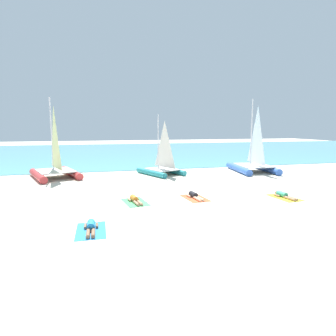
% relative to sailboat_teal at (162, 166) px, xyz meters
% --- Properties ---
extents(ground_plane, '(120.00, 120.00, 0.00)m').
position_rel_sailboat_teal_xyz_m(ground_plane, '(-0.62, -0.29, -0.74)').
color(ground_plane, beige).
extents(ocean_water, '(120.00, 40.00, 0.05)m').
position_rel_sailboat_teal_xyz_m(ocean_water, '(-0.62, 22.54, -0.71)').
color(ocean_water, '#5BB2C1').
rests_on(ocean_water, ground).
extents(sailboat_teal, '(3.71, 4.43, 4.94)m').
position_rel_sailboat_teal_xyz_m(sailboat_teal, '(0.00, 0.00, 0.00)').
color(sailboat_teal, teal).
rests_on(sailboat_teal, ground).
extents(sailboat_blue, '(3.66, 5.18, 6.30)m').
position_rel_sailboat_teal_xyz_m(sailboat_blue, '(8.04, -0.63, 0.20)').
color(sailboat_blue, blue).
rests_on(sailboat_blue, ground).
extents(sailboat_red, '(4.39, 5.44, 6.15)m').
position_rel_sailboat_teal_xyz_m(sailboat_red, '(-8.29, 0.51, 0.18)').
color(sailboat_red, '#CC3838').
rests_on(sailboat_red, ground).
extents(towel_leftmost, '(1.12, 1.91, 0.01)m').
position_rel_sailboat_teal_xyz_m(towel_leftmost, '(-5.49, -11.78, -0.73)').
color(towel_leftmost, '#338CD8').
rests_on(towel_leftmost, ground).
extents(sunbather_leftmost, '(0.54, 1.56, 0.30)m').
position_rel_sailboat_teal_xyz_m(sunbather_leftmost, '(-5.49, -11.71, -0.60)').
color(sunbather_leftmost, '#268CCC').
rests_on(sunbather_leftmost, towel_leftmost).
extents(towel_center_left, '(1.38, 2.05, 0.01)m').
position_rel_sailboat_teal_xyz_m(towel_center_left, '(-3.31, -8.14, -0.73)').
color(towel_center_left, '#4CB266').
rests_on(towel_center_left, ground).
extents(sunbather_center_left, '(0.64, 1.57, 0.30)m').
position_rel_sailboat_teal_xyz_m(sunbather_center_left, '(-3.32, -8.07, -0.60)').
color(sunbather_center_left, orange).
rests_on(sunbather_center_left, towel_center_left).
extents(towel_center_right, '(1.30, 2.01, 0.01)m').
position_rel_sailboat_teal_xyz_m(towel_center_right, '(0.00, -8.10, -0.73)').
color(towel_center_right, '#EA5933').
rests_on(towel_center_right, ground).
extents(sunbather_center_right, '(0.58, 1.57, 0.30)m').
position_rel_sailboat_teal_xyz_m(sunbather_center_right, '(-0.01, -8.03, -0.60)').
color(sunbather_center_right, black).
rests_on(sunbather_center_right, towel_center_right).
extents(towel_rightmost, '(1.28, 2.00, 0.01)m').
position_rel_sailboat_teal_xyz_m(towel_rightmost, '(4.87, -9.23, -0.73)').
color(towel_rightmost, yellow).
rests_on(towel_rightmost, ground).
extents(sunbather_rightmost, '(0.58, 1.57, 0.30)m').
position_rel_sailboat_teal_xyz_m(sunbather_rightmost, '(4.86, -9.17, -0.60)').
color(sunbather_rightmost, '#3FB28C').
rests_on(sunbather_rightmost, towel_rightmost).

